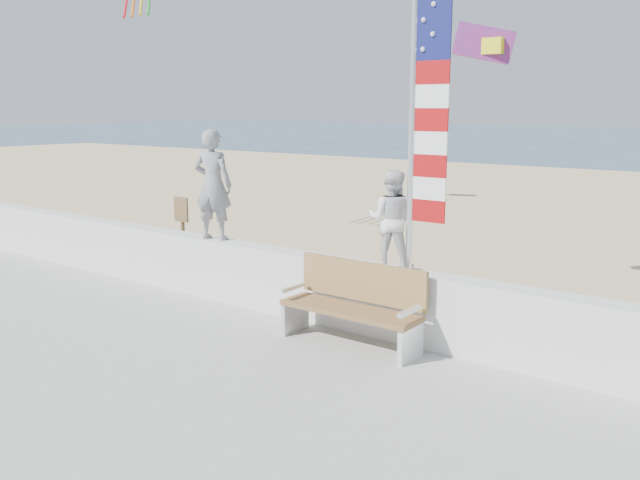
{
  "coord_description": "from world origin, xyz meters",
  "views": [
    {
      "loc": [
        5.36,
        -5.05,
        3.04
      ],
      "look_at": [
        0.2,
        1.8,
        1.35
      ],
      "focal_mm": 38.0,
      "sensor_mm": 36.0,
      "label": 1
    }
  ],
  "objects_px": {
    "adult": "(213,185)",
    "bench": "(354,303)",
    "flag": "(422,111)",
    "child": "(392,219)"
  },
  "relations": [
    {
      "from": "adult",
      "to": "child",
      "type": "distance_m",
      "value": 3.1
    },
    {
      "from": "adult",
      "to": "bench",
      "type": "relative_size",
      "value": 0.91
    },
    {
      "from": "child",
      "to": "adult",
      "type": "bearing_deg",
      "value": -17.2
    },
    {
      "from": "bench",
      "to": "flag",
      "type": "bearing_deg",
      "value": 36.49
    },
    {
      "from": "bench",
      "to": "flag",
      "type": "xyz_separation_m",
      "value": [
        0.61,
        0.45,
        2.3
      ]
    },
    {
      "from": "child",
      "to": "bench",
      "type": "distance_m",
      "value": 1.12
    },
    {
      "from": "adult",
      "to": "bench",
      "type": "bearing_deg",
      "value": 154.75
    },
    {
      "from": "bench",
      "to": "child",
      "type": "bearing_deg",
      "value": 62.75
    },
    {
      "from": "child",
      "to": "flag",
      "type": "xyz_separation_m",
      "value": [
        0.38,
        -0.0,
        1.31
      ]
    },
    {
      "from": "bench",
      "to": "flag",
      "type": "relative_size",
      "value": 0.51
    }
  ]
}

